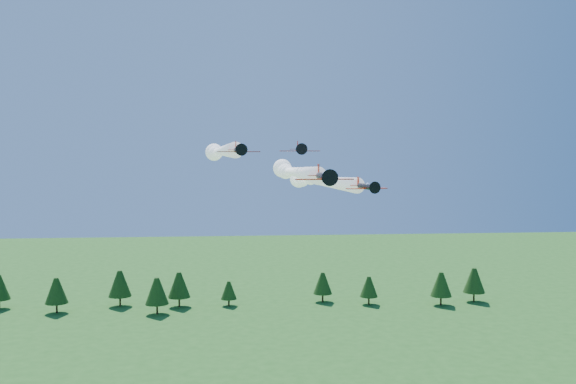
{
  "coord_description": "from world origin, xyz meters",
  "views": [
    {
      "loc": [
        -11.29,
        -96.13,
        49.68
      ],
      "look_at": [
        -2.31,
        0.0,
        44.19
      ],
      "focal_mm": 40.0,
      "sensor_mm": 36.0,
      "label": 1
    }
  ],
  "objects": [
    {
      "name": "plane_slot",
      "position": [
        0.49,
        9.44,
        50.73
      ],
      "size": [
        6.64,
        7.26,
        2.35
      ],
      "rotation": [
        0.0,
        0.0,
        -0.01
      ],
      "color": "black",
      "rests_on": "ground"
    },
    {
      "name": "plane_left",
      "position": [
        -12.86,
        27.01,
        50.55
      ],
      "size": [
        10.05,
        47.42,
        3.7
      ],
      "rotation": [
        0.0,
        0.0,
        0.12
      ],
      "color": "black",
      "rests_on": "ground"
    },
    {
      "name": "treeline",
      "position": [
        -11.68,
        112.65,
        7.03
      ],
      "size": [
        164.42,
        19.38,
        11.82
      ],
      "color": "#382314",
      "rests_on": "ground"
    },
    {
      "name": "plane_lead",
      "position": [
        0.21,
        16.43,
        46.86
      ],
      "size": [
        7.89,
        49.4,
        3.7
      ],
      "rotation": [
        0.0,
        0.0,
        0.05
      ],
      "color": "black",
      "rests_on": "ground"
    },
    {
      "name": "plane_right",
      "position": [
        5.65,
        24.17,
        44.9
      ],
      "size": [
        11.84,
        40.58,
        3.7
      ],
      "rotation": [
        0.0,
        0.0,
        0.19
      ],
      "color": "black",
      "rests_on": "ground"
    }
  ]
}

